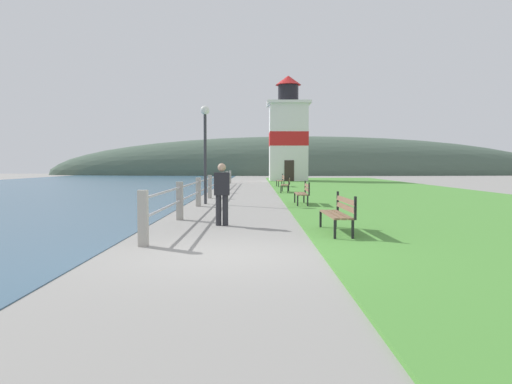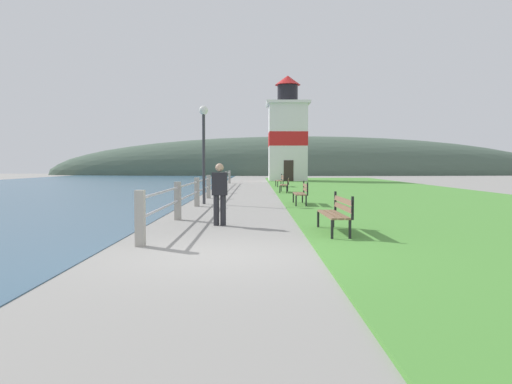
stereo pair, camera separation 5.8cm
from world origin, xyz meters
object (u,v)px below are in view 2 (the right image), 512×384
(park_bench_midway, at_px, (303,192))
(park_bench_far, at_px, (287,184))
(park_bench_by_lighthouse, at_px, (282,180))
(lighthouse, at_px, (289,136))
(park_bench_near, at_px, (338,211))
(lamp_post, at_px, (205,136))
(person_strolling, at_px, (221,192))

(park_bench_midway, height_order, park_bench_far, same)
(park_bench_by_lighthouse, distance_m, lighthouse, 13.86)
(park_bench_near, distance_m, park_bench_midway, 8.01)
(park_bench_by_lighthouse, bearing_deg, lighthouse, -97.85)
(park_bench_by_lighthouse, xyz_separation_m, lamp_post, (-3.83, -14.65, 2.20))
(park_bench_by_lighthouse, height_order, lighthouse, lighthouse)
(park_bench_far, bearing_deg, lamp_post, 68.52)
(park_bench_far, xyz_separation_m, lighthouse, (1.39, 20.51, 3.78))
(person_strolling, distance_m, lamp_post, 7.50)
(park_bench_midway, xyz_separation_m, lighthouse, (1.26, 28.87, 3.78))
(park_bench_near, bearing_deg, lamp_post, -67.72)
(park_bench_midway, distance_m, lighthouse, 29.14)
(park_bench_midway, relative_size, park_bench_far, 1.05)
(park_bench_near, relative_size, park_bench_midway, 1.09)
(park_bench_near, distance_m, lighthouse, 37.09)
(lighthouse, bearing_deg, park_bench_far, -93.88)
(park_bench_by_lighthouse, bearing_deg, lamp_post, 73.11)
(park_bench_near, relative_size, lighthouse, 0.20)
(park_bench_far, xyz_separation_m, park_bench_by_lighthouse, (0.09, 7.24, 0.00))
(park_bench_far, bearing_deg, park_bench_near, 95.98)
(park_bench_near, distance_m, park_bench_by_lighthouse, 23.61)
(park_bench_far, height_order, lighthouse, lighthouse)
(park_bench_near, xyz_separation_m, lamp_post, (-3.94, 8.95, 2.20))
(park_bench_far, xyz_separation_m, person_strolling, (-2.59, -14.59, 0.35))
(park_bench_far, bearing_deg, park_bench_by_lighthouse, -85.36)
(lighthouse, bearing_deg, park_bench_near, -91.87)
(park_bench_near, height_order, person_strolling, person_strolling)
(lighthouse, height_order, person_strolling, lighthouse)
(park_bench_midway, distance_m, park_bench_by_lighthouse, 15.60)
(person_strolling, height_order, lamp_post, lamp_post)
(park_bench_near, height_order, park_bench_far, same)
(park_bench_far, height_order, park_bench_by_lighthouse, same)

